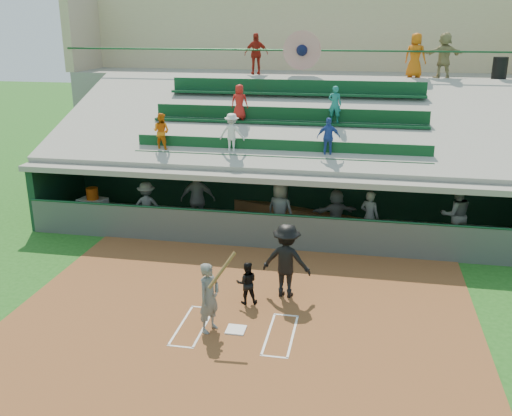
% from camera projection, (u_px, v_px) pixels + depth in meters
% --- Properties ---
extents(ground, '(100.00, 100.00, 0.00)m').
position_uv_depth(ground, '(236.00, 331.00, 12.93)').
color(ground, '#1C5217').
rests_on(ground, ground).
extents(dirt_slab, '(11.00, 9.00, 0.02)m').
position_uv_depth(dirt_slab, '(241.00, 320.00, 13.40)').
color(dirt_slab, brown).
rests_on(dirt_slab, ground).
extents(home_plate, '(0.43, 0.43, 0.03)m').
position_uv_depth(home_plate, '(236.00, 330.00, 12.92)').
color(home_plate, white).
rests_on(home_plate, dirt_slab).
extents(batters_box_chalk, '(2.65, 1.85, 0.01)m').
position_uv_depth(batters_box_chalk, '(236.00, 330.00, 12.93)').
color(batters_box_chalk, white).
rests_on(batters_box_chalk, dirt_slab).
extents(dugout_floor, '(16.00, 3.50, 0.04)m').
position_uv_depth(dugout_floor, '(280.00, 229.00, 19.22)').
color(dugout_floor, gray).
rests_on(dugout_floor, ground).
extents(concourse_slab, '(20.00, 3.00, 4.60)m').
position_uv_depth(concourse_slab, '(304.00, 127.00, 24.81)').
color(concourse_slab, gray).
rests_on(concourse_slab, ground).
extents(grandstand, '(20.40, 10.40, 7.80)m').
position_uv_depth(grandstand, '(295.00, 142.00, 22.04)').
color(grandstand, '#4C514C').
rests_on(grandstand, ground).
extents(batter_at_plate, '(0.93, 0.77, 1.95)m').
position_uv_depth(batter_at_plate, '(209.00, 297.00, 12.68)').
color(batter_at_plate, '#555853').
rests_on(batter_at_plate, dirt_slab).
extents(catcher, '(0.62, 0.53, 1.09)m').
position_uv_depth(catcher, '(247.00, 283.00, 14.02)').
color(catcher, black).
rests_on(catcher, dirt_slab).
extents(home_umpire, '(1.31, 0.84, 1.91)m').
position_uv_depth(home_umpire, '(286.00, 260.00, 14.30)').
color(home_umpire, black).
rests_on(home_umpire, dirt_slab).
extents(dugout_bench, '(12.87, 4.82, 0.40)m').
position_uv_depth(dugout_bench, '(286.00, 212.00, 20.22)').
color(dugout_bench, '#946136').
rests_on(dugout_bench, dugout_floor).
extents(white_table, '(1.01, 0.83, 0.78)m').
position_uv_depth(white_table, '(93.00, 209.00, 19.95)').
color(white_table, silver).
rests_on(white_table, dugout_floor).
extents(water_cooler, '(0.40, 0.40, 0.40)m').
position_uv_depth(water_cooler, '(92.00, 194.00, 19.69)').
color(water_cooler, '#C4490B').
rests_on(water_cooler, white_table).
extents(dugout_player_a, '(1.17, 0.85, 1.62)m').
position_uv_depth(dugout_player_a, '(147.00, 206.00, 18.94)').
color(dugout_player_a, '#535651').
rests_on(dugout_player_a, dugout_floor).
extents(dugout_player_b, '(1.22, 0.65, 1.98)m').
position_uv_depth(dugout_player_b, '(198.00, 199.00, 19.01)').
color(dugout_player_b, '#5E605B').
rests_on(dugout_player_b, dugout_floor).
extents(dugout_player_c, '(1.05, 0.86, 1.84)m').
position_uv_depth(dugout_player_c, '(280.00, 210.00, 18.13)').
color(dugout_player_c, '#545651').
rests_on(dugout_player_c, dugout_floor).
extents(dugout_player_d, '(1.53, 0.93, 1.57)m').
position_uv_depth(dugout_player_d, '(336.00, 213.00, 18.29)').
color(dugout_player_d, '#5A5C57').
rests_on(dugout_player_d, dugout_floor).
extents(dugout_player_e, '(0.74, 0.64, 1.70)m').
position_uv_depth(dugout_player_e, '(369.00, 217.00, 17.74)').
color(dugout_player_e, '#585A55').
rests_on(dugout_player_e, dugout_floor).
extents(dugout_player_f, '(1.09, 0.93, 1.96)m').
position_uv_depth(dugout_player_f, '(456.00, 215.00, 17.54)').
color(dugout_player_f, '#60635E').
rests_on(dugout_player_f, dugout_floor).
extents(trash_bin, '(0.54, 0.54, 0.82)m').
position_uv_depth(trash_bin, '(500.00, 68.00, 21.49)').
color(trash_bin, black).
rests_on(trash_bin, concourse_slab).
extents(concourse_staff_a, '(1.04, 0.67, 1.65)m').
position_uv_depth(concourse_staff_a, '(256.00, 54.00, 23.19)').
color(concourse_staff_a, '#A31E12').
rests_on(concourse_staff_a, concourse_slab).
extents(concourse_staff_b, '(0.95, 0.79, 1.68)m').
position_uv_depth(concourse_staff_b, '(415.00, 55.00, 21.85)').
color(concourse_staff_b, '#CA5B0B').
rests_on(concourse_staff_b, concourse_slab).
extents(concourse_staff_c, '(1.66, 0.96, 1.71)m').
position_uv_depth(concourse_staff_c, '(444.00, 55.00, 21.85)').
color(concourse_staff_c, tan).
rests_on(concourse_staff_c, concourse_slab).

